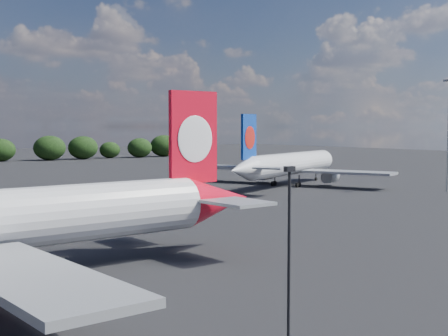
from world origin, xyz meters
TOP-DOWN VIEW (x-y plane):
  - qantas_airliner at (-4.30, 11.77)m, footprint 46.87×44.58m
  - china_southern_airliner at (63.63, 58.05)m, footprint 41.24×39.76m
  - apron_lamp_post at (2.87, -12.68)m, footprint 0.55×0.30m

SIDE VIEW (x-z plane):
  - china_southern_airliner at x=63.63m, z-range -2.77..11.41m
  - qantas_airliner at x=-4.30m, z-range -2.99..12.30m
  - apron_lamp_post at x=2.87m, z-range 0.64..10.57m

